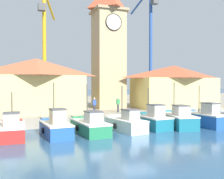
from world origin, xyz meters
TOP-DOWN VIEW (x-y plane):
  - ground_plane at (0.00, 0.00)m, footprint 300.00×300.00m
  - quay_wharf at (0.00, 26.80)m, footprint 120.00×40.00m
  - fishing_boat_left_outer at (-9.04, 3.12)m, footprint 2.04×4.41m
  - fishing_boat_left_inner at (-5.82, 2.78)m, footprint 2.16×4.51m
  - fishing_boat_mid_left at (-2.98, 2.99)m, footprint 2.26×5.29m
  - fishing_boat_center at (0.29, 3.01)m, footprint 2.58×4.68m
  - fishing_boat_mid_right at (3.06, 3.32)m, footprint 2.31×4.40m
  - fishing_boat_right_inner at (5.67, 3.08)m, footprint 2.89×5.53m
  - fishing_boat_right_outer at (8.39, 2.55)m, footprint 2.14×5.00m
  - clock_tower at (2.44, 13.24)m, footprint 4.01×4.01m
  - warehouse_left at (-6.59, 11.14)m, footprint 9.73×6.93m
  - warehouse_right at (10.67, 10.93)m, footprint 10.62×5.70m
  - port_crane_near at (13.41, 22.21)m, footprint 2.00×9.61m
  - port_crane_far at (-4.47, 21.78)m, footprint 3.51×7.72m
  - dock_worker_near_tower at (-1.11, 7.80)m, footprint 0.34×0.22m
  - dock_worker_along_quay at (1.57, 7.90)m, footprint 0.34×0.22m

SIDE VIEW (x-z plane):
  - ground_plane at x=0.00m, z-range 0.00..0.00m
  - quay_wharf at x=0.00m, z-range 0.00..1.08m
  - fishing_boat_mid_left at x=-2.98m, z-range -1.38..2.73m
  - fishing_boat_center at x=0.29m, z-range -1.28..2.65m
  - fishing_boat_left_outer at x=-9.04m, z-range -1.05..2.45m
  - fishing_boat_left_inner at x=-5.82m, z-range -1.37..2.87m
  - fishing_boat_right_inner at x=5.67m, z-range -1.38..2.92m
  - fishing_boat_mid_right at x=3.06m, z-range -1.09..2.64m
  - fishing_boat_right_outer at x=8.39m, z-range -1.17..2.80m
  - dock_worker_near_tower at x=-1.11m, z-range 1.11..2.73m
  - dock_worker_along_quay at x=1.57m, z-range 1.11..2.73m
  - warehouse_right at x=10.67m, z-range 1.14..6.55m
  - warehouse_left at x=-6.59m, z-range 1.14..6.90m
  - port_crane_far at x=-4.47m, z-range -1.05..15.76m
  - port_crane_near at x=13.41m, z-range -0.92..18.83m
  - clock_tower at x=2.44m, z-range 0.67..17.67m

